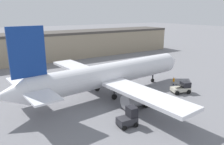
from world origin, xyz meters
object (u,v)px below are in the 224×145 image
Objects in this scene: airplane at (107,75)px; baggage_tug at (151,100)px; pushback_tug at (129,118)px; ground_crew_worker at (174,81)px; belt_loader_truck at (182,88)px.

baggage_tug is (3.16, -7.55, -2.56)m from airplane.
airplane is at bearing 76.19° from pushback_tug.
airplane reaches higher than baggage_tug.
ground_crew_worker is 0.64× the size of pushback_tug.
ground_crew_worker is at bearing 79.65° from belt_loader_truck.
belt_loader_truck is (-1.95, -3.61, 0.10)m from ground_crew_worker.
baggage_tug is at bearing -154.45° from belt_loader_truck.
pushback_tug is at bearing -112.93° from airplane.
belt_loader_truck is (8.27, 1.10, 0.02)m from baggage_tug.
belt_loader_truck reaches higher than ground_crew_worker.
pushback_tug is at bearing -146.43° from belt_loader_truck.
airplane is 12.41× the size of baggage_tug.
pushback_tug reaches higher than baggage_tug.
airplane reaches higher than belt_loader_truck.
baggage_tug is 1.16× the size of pushback_tug.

